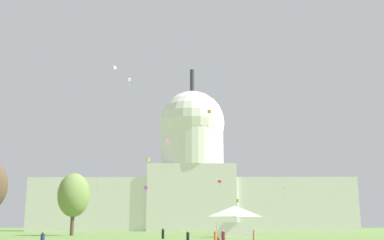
{
  "coord_description": "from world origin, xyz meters",
  "views": [
    {
      "loc": [
        -3.38,
        -24.82,
        2.19
      ],
      "look_at": [
        -4.66,
        78.6,
        25.36
      ],
      "focal_mm": 44.01,
      "sensor_mm": 36.0,
      "label": 1
    }
  ],
  "objects": [
    {
      "name": "kite_pink_mid",
      "position": [
        -12.51,
        115.78,
        26.88
      ],
      "size": [
        1.0,
        0.37,
        3.2
      ],
      "rotation": [
        0.0,
        0.0,
        5.8
      ],
      "color": "pink"
    },
    {
      "name": "person_black_back_right",
      "position": [
        -9.15,
        54.71,
        0.8
      ],
      "size": [
        0.63,
        0.63,
        1.76
      ],
      "rotation": [
        0.0,
        0.0,
        5.38
      ],
      "color": "black",
      "rests_on": "ground_plane"
    },
    {
      "name": "person_black_near_tree_east",
      "position": [
        -4.66,
        36.2,
        0.69
      ],
      "size": [
        0.54,
        0.54,
        1.52
      ],
      "rotation": [
        0.0,
        0.0,
        3.84
      ],
      "color": "black",
      "rests_on": "ground_plane"
    },
    {
      "name": "kite_cyan_high",
      "position": [
        3.66,
        108.05,
        45.66
      ],
      "size": [
        1.44,
        1.38,
        3.56
      ],
      "rotation": [
        0.0,
        0.0,
        3.87
      ],
      "color": "#33BCDB"
    },
    {
      "name": "kite_yellow_mid",
      "position": [
        -18.05,
        112.31,
        20.92
      ],
      "size": [
        1.03,
        1.04,
        3.93
      ],
      "rotation": [
        0.0,
        0.0,
        5.69
      ],
      "color": "yellow"
    },
    {
      "name": "kite_magenta_low",
      "position": [
        26.83,
        141.19,
        14.65
      ],
      "size": [
        0.6,
        0.76,
        3.98
      ],
      "rotation": [
        0.0,
        0.0,
        0.25
      ],
      "color": "#D1339E"
    },
    {
      "name": "person_tan_lawn_far_right",
      "position": [
        4.85,
        46.02,
        0.71
      ],
      "size": [
        0.54,
        0.54,
        1.57
      ],
      "rotation": [
        0.0,
        0.0,
        4.16
      ],
      "color": "tan",
      "rests_on": "ground_plane"
    },
    {
      "name": "tree_west_near",
      "position": [
        -30.74,
        79.47,
        8.64
      ],
      "size": [
        9.41,
        9.53,
        13.46
      ],
      "color": "brown",
      "rests_on": "ground_plane"
    },
    {
      "name": "kite_black_high",
      "position": [
        -30.63,
        122.35,
        52.97
      ],
      "size": [
        1.12,
        0.9,
        1.34
      ],
      "rotation": [
        0.0,
        0.0,
        3.15
      ],
      "color": "black"
    },
    {
      "name": "kite_red_low",
      "position": [
        3.98,
        135.27,
        16.67
      ],
      "size": [
        1.17,
        1.2,
        3.09
      ],
      "rotation": [
        0.0,
        0.0,
        0.47
      ],
      "color": "red"
    },
    {
      "name": "kite_violet_low",
      "position": [
        -21.09,
        136.02,
        14.63
      ],
      "size": [
        1.26,
        1.3,
        1.19
      ],
      "rotation": [
        0.0,
        0.0,
        3.44
      ],
      "color": "purple"
    },
    {
      "name": "person_navy_deep_crowd",
      "position": [
        -20.61,
        28.64,
        0.67
      ],
      "size": [
        0.5,
        0.5,
        1.5
      ],
      "rotation": [
        0.0,
        0.0,
        1.46
      ],
      "color": "navy",
      "rests_on": "ground_plane"
    },
    {
      "name": "capitol_building",
      "position": [
        -5.63,
        161.61,
        18.79
      ],
      "size": [
        123.06,
        26.17,
        65.38
      ],
      "color": "silver",
      "rests_on": "ground_plane"
    },
    {
      "name": "person_maroon_edge_west",
      "position": [
        -0.12,
        37.54,
        0.71
      ],
      "size": [
        0.63,
        0.63,
        1.58
      ],
      "rotation": [
        0.0,
        0.0,
        1.12
      ],
      "color": "maroon",
      "rests_on": "ground_plane"
    },
    {
      "name": "person_orange_front_right",
      "position": [
        -0.97,
        42.84,
        0.68
      ],
      "size": [
        0.51,
        0.51,
        1.5
      ],
      "rotation": [
        0.0,
        0.0,
        0.34
      ],
      "color": "orange",
      "rests_on": "ground_plane"
    },
    {
      "name": "kite_white_high",
      "position": [
        -27.82,
        135.9,
        52.97
      ],
      "size": [
        1.19,
        1.23,
        3.15
      ],
      "rotation": [
        0.0,
        0.0,
        3.4
      ],
      "color": "white"
    },
    {
      "name": "kite_lime_low",
      "position": [
        9.54,
        131.31,
        9.9
      ],
      "size": [
        0.71,
        0.53,
        2.44
      ],
      "rotation": [
        0.0,
        0.0,
        5.13
      ],
      "color": "#8CD133"
    },
    {
      "name": "kite_gold_high",
      "position": [
        0.37,
        119.39,
        37.18
      ],
      "size": [
        1.34,
        1.29,
        2.97
      ],
      "rotation": [
        0.0,
        0.0,
        1.21
      ],
      "color": "gold"
    },
    {
      "name": "event_tent",
      "position": [
        3.54,
        65.64,
        2.93
      ],
      "size": [
        7.35,
        4.47,
        5.82
      ],
      "rotation": [
        0.0,
        0.0,
        -0.01
      ],
      "color": "white",
      "rests_on": "ground_plane"
    },
    {
      "name": "kite_blue_low",
      "position": [
        -24.48,
        74.16,
        13.48
      ],
      "size": [
        1.26,
        1.78,
        4.39
      ],
      "rotation": [
        0.0,
        0.0,
        1.11
      ],
      "color": "blue"
    }
  ]
}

